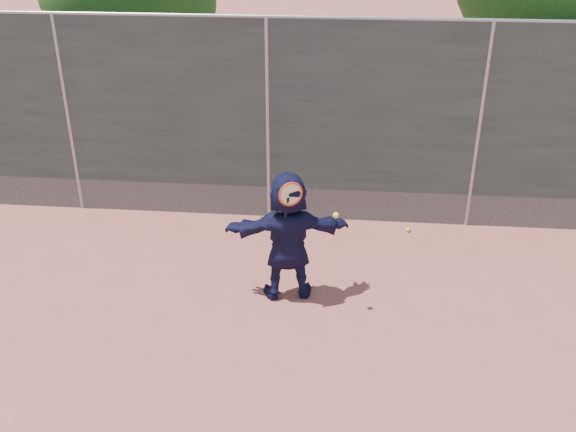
{
  "coord_description": "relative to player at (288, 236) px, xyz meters",
  "views": [
    {
      "loc": [
        1.17,
        -5.34,
        4.46
      ],
      "look_at": [
        0.51,
        1.36,
        1.09
      ],
      "focal_mm": 40.0,
      "sensor_mm": 36.0,
      "label": 1
    }
  ],
  "objects": [
    {
      "name": "player",
      "position": [
        0.0,
        0.0,
        0.0
      ],
      "size": [
        1.57,
        0.74,
        1.63
      ],
      "primitive_type": "imported",
      "rotation": [
        0.0,
        0.0,
        3.32
      ],
      "color": "#121333",
      "rests_on": "ground"
    },
    {
      "name": "swing_action",
      "position": [
        0.1,
        -0.2,
        0.61
      ],
      "size": [
        0.69,
        0.16,
        0.51
      ],
      "color": "red",
      "rests_on": "ground"
    },
    {
      "name": "ground",
      "position": [
        -0.51,
        -1.36,
        -0.81
      ],
      "size": [
        80.0,
        80.0,
        0.0
      ],
      "primitive_type": "plane",
      "color": "#9E4C42",
      "rests_on": "ground"
    },
    {
      "name": "weed_clump",
      "position": [
        -0.21,
        2.02,
        -0.68
      ],
      "size": [
        0.68,
        0.07,
        0.3
      ],
      "color": "#387226",
      "rests_on": "ground"
    },
    {
      "name": "ball_ground",
      "position": [
        1.61,
        1.82,
        -0.78
      ],
      "size": [
        0.07,
        0.07,
        0.07
      ],
      "primitive_type": "sphere",
      "color": "yellow",
      "rests_on": "ground"
    },
    {
      "name": "fence",
      "position": [
        -0.51,
        2.14,
        0.77
      ],
      "size": [
        20.0,
        0.06,
        3.03
      ],
      "color": "#38423D",
      "rests_on": "ground"
    }
  ]
}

